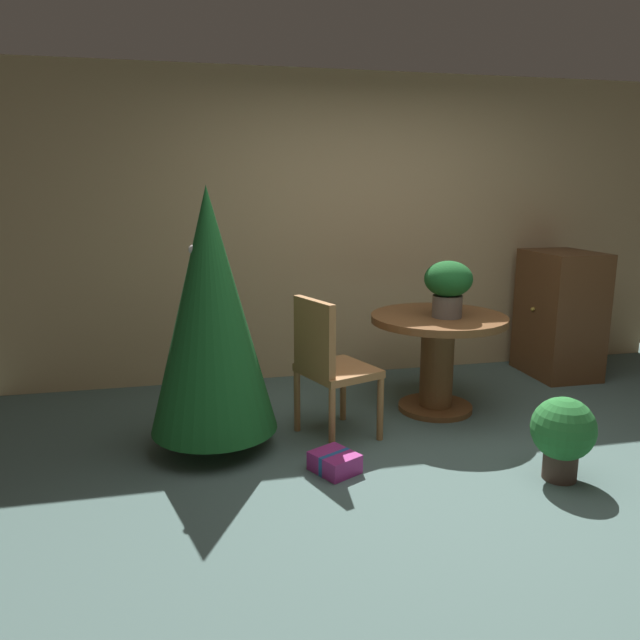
# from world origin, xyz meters

# --- Properties ---
(ground_plane) EXTENTS (6.60, 6.60, 0.00)m
(ground_plane) POSITION_xyz_m (0.00, 0.00, 0.00)
(ground_plane) COLOR #4C6660
(back_wall_panel) EXTENTS (6.00, 0.10, 2.60)m
(back_wall_panel) POSITION_xyz_m (0.00, 2.20, 1.30)
(back_wall_panel) COLOR tan
(back_wall_panel) RESTS_ON ground_plane
(round_dining_table) EXTENTS (1.00, 1.00, 0.73)m
(round_dining_table) POSITION_xyz_m (0.32, 1.09, 0.50)
(round_dining_table) COLOR brown
(round_dining_table) RESTS_ON ground_plane
(flower_vase) EXTENTS (0.34, 0.35, 0.41)m
(flower_vase) POSITION_xyz_m (0.35, 1.02, 0.97)
(flower_vase) COLOR #665B51
(flower_vase) RESTS_ON round_dining_table
(wooden_chair_left_near) EXTENTS (0.57, 0.59, 0.96)m
(wooden_chair_left_near) POSITION_xyz_m (-0.59, 0.76, 0.54)
(wooden_chair_left_near) COLOR #9E6B3D
(wooden_chair_left_near) RESTS_ON ground_plane
(holiday_tree) EXTENTS (0.80, 0.80, 1.67)m
(holiday_tree) POSITION_xyz_m (-1.34, 0.75, 0.90)
(holiday_tree) COLOR brown
(holiday_tree) RESTS_ON ground_plane
(gift_box_purple) EXTENTS (0.32, 0.33, 0.12)m
(gift_box_purple) POSITION_xyz_m (-0.67, 0.26, 0.06)
(gift_box_purple) COLOR #9E287A
(gift_box_purple) RESTS_ON ground_plane
(wooden_cabinet) EXTENTS (0.55, 0.69, 1.11)m
(wooden_cabinet) POSITION_xyz_m (1.74, 1.70, 0.55)
(wooden_cabinet) COLOR brown
(wooden_cabinet) RESTS_ON ground_plane
(potted_plant) EXTENTS (0.36, 0.36, 0.49)m
(potted_plant) POSITION_xyz_m (0.58, -0.11, 0.28)
(potted_plant) COLOR #4C382D
(potted_plant) RESTS_ON ground_plane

